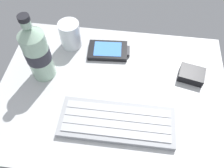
{
  "coord_description": "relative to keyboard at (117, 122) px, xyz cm",
  "views": [
    {
      "loc": [
        4.58,
        -35.04,
        54.37
      ],
      "look_at": [
        0.0,
        0.0,
        3.0
      ],
      "focal_mm": 37.28,
      "sensor_mm": 36.0,
      "label": 1
    }
  ],
  "objects": [
    {
      "name": "keyboard",
      "position": [
        0.0,
        0.0,
        0.0
      ],
      "size": [
        29.1,
        11.27,
        1.7
      ],
      "color": "#93969B",
      "rests_on": "ground_plane"
    },
    {
      "name": "water_bottle",
      "position": [
        -22.81,
        13.19,
        8.2
      ],
      "size": [
        6.73,
        6.73,
        20.8
      ],
      "color": "#9EC1A8",
      "rests_on": "ground_plane"
    },
    {
      "name": "ground_plane",
      "position": [
        -2.53,
        9.58,
        -1.79
      ],
      "size": [
        64.0,
        48.0,
        2.8
      ],
      "color": "#B7BABC"
    },
    {
      "name": "charger_block",
      "position": [
        19.45,
        17.22,
        0.39
      ],
      "size": [
        8.04,
        6.98,
        2.4
      ],
      "primitive_type": "cube",
      "rotation": [
        0.0,
        0.0,
        -0.22
      ],
      "color": "black",
      "rests_on": "ground_plane"
    },
    {
      "name": "juice_cup",
      "position": [
        -17.53,
        25.52,
        3.1
      ],
      "size": [
        6.4,
        6.4,
        8.5
      ],
      "color": "silver",
      "rests_on": "ground_plane"
    },
    {
      "name": "handheld_device",
      "position": [
        -5.52,
        23.76,
        -0.08
      ],
      "size": [
        13.19,
        8.48,
        1.5
      ],
      "color": "black",
      "rests_on": "ground_plane"
    }
  ]
}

